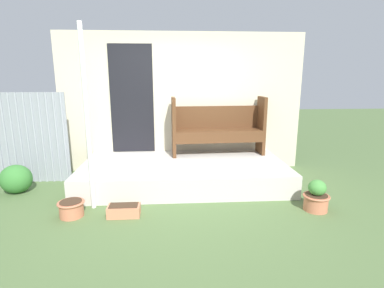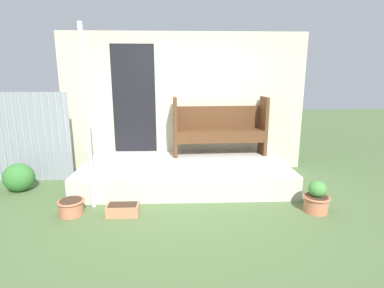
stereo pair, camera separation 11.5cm
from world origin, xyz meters
name	(u,v)px [view 1 (the left image)]	position (x,y,z in m)	size (l,w,h in m)	color
ground_plane	(178,204)	(0.00, 0.00, 0.00)	(24.00, 24.00, 0.00)	#516B3D
porch_slab	(184,173)	(0.13, 0.84, 0.18)	(3.41, 1.68, 0.37)	beige
house_wall	(180,103)	(0.09, 1.71, 1.30)	(4.61, 0.08, 2.60)	beige
support_post	(87,121)	(-1.18, -0.05, 1.23)	(0.06, 0.06, 2.47)	white
bench	(218,126)	(0.78, 1.39, 0.90)	(1.72, 0.48, 1.07)	#54331C
flower_pot_left	(71,208)	(-1.40, -0.30, 0.12)	(0.35, 0.35, 0.21)	#C67251
flower_pot_middle	(316,197)	(1.89, -0.34, 0.19)	(0.36, 0.36, 0.44)	#C67251
planter_box_rect	(124,211)	(-0.72, -0.35, 0.08)	(0.42, 0.21, 0.16)	tan
shrub_by_fence	(16,179)	(-2.53, 0.59, 0.23)	(0.48, 0.43, 0.45)	#387A33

